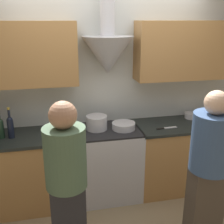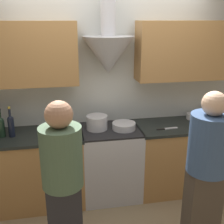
{
  "view_description": "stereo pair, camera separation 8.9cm",
  "coord_description": "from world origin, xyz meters",
  "px_view_note": "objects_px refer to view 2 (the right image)",
  "views": [
    {
      "loc": [
        -0.65,
        -2.78,
        2.17
      ],
      "look_at": [
        0.0,
        0.2,
        1.15
      ],
      "focal_mm": 45.0,
      "sensor_mm": 36.0,
      "label": 1
    },
    {
      "loc": [
        -0.56,
        -2.8,
        2.17
      ],
      "look_at": [
        0.0,
        0.2,
        1.15
      ],
      "focal_mm": 45.0,
      "sensor_mm": 36.0,
      "label": 2
    }
  ],
  "objects_px": {
    "mixing_bowl": "(124,126)",
    "stock_pot": "(97,122)",
    "stove_range": "(111,162)",
    "saucepan": "(193,116)",
    "person_foreground_right": "(206,175)",
    "orange_fruit": "(206,120)",
    "wine_bottle_5": "(11,125)",
    "wine_bottle_4": "(1,126)",
    "person_foreground_left": "(63,185)"
  },
  "relations": [
    {
      "from": "wine_bottle_5",
      "to": "person_foreground_right",
      "type": "relative_size",
      "value": 0.22
    },
    {
      "from": "person_foreground_left",
      "to": "person_foreground_right",
      "type": "height_order",
      "value": "person_foreground_right"
    },
    {
      "from": "wine_bottle_5",
      "to": "person_foreground_left",
      "type": "xyz_separation_m",
      "value": [
        0.55,
        -1.08,
        -0.16
      ]
    },
    {
      "from": "stove_range",
      "to": "mixing_bowl",
      "type": "relative_size",
      "value": 3.2
    },
    {
      "from": "person_foreground_right",
      "to": "mixing_bowl",
      "type": "bearing_deg",
      "value": 111.32
    },
    {
      "from": "wine_bottle_4",
      "to": "stock_pot",
      "type": "distance_m",
      "value": 1.08
    },
    {
      "from": "wine_bottle_4",
      "to": "stock_pot",
      "type": "height_order",
      "value": "wine_bottle_4"
    },
    {
      "from": "saucepan",
      "to": "person_foreground_left",
      "type": "relative_size",
      "value": 0.11
    },
    {
      "from": "stove_range",
      "to": "wine_bottle_5",
      "type": "bearing_deg",
      "value": -179.17
    },
    {
      "from": "saucepan",
      "to": "orange_fruit",
      "type": "bearing_deg",
      "value": -63.14
    },
    {
      "from": "wine_bottle_5",
      "to": "mixing_bowl",
      "type": "height_order",
      "value": "wine_bottle_5"
    },
    {
      "from": "wine_bottle_5",
      "to": "stove_range",
      "type": "bearing_deg",
      "value": 0.83
    },
    {
      "from": "orange_fruit",
      "to": "saucepan",
      "type": "distance_m",
      "value": 0.19
    },
    {
      "from": "stove_range",
      "to": "person_foreground_left",
      "type": "distance_m",
      "value": 1.31
    },
    {
      "from": "stock_pot",
      "to": "orange_fruit",
      "type": "xyz_separation_m",
      "value": [
        1.39,
        -0.04,
        -0.04
      ]
    },
    {
      "from": "saucepan",
      "to": "wine_bottle_5",
      "type": "bearing_deg",
      "value": -175.61
    },
    {
      "from": "stock_pot",
      "to": "person_foreground_right",
      "type": "height_order",
      "value": "person_foreground_right"
    },
    {
      "from": "mixing_bowl",
      "to": "stock_pot",
      "type": "bearing_deg",
      "value": 169.33
    },
    {
      "from": "person_foreground_left",
      "to": "wine_bottle_5",
      "type": "bearing_deg",
      "value": 116.87
    },
    {
      "from": "wine_bottle_4",
      "to": "person_foreground_right",
      "type": "height_order",
      "value": "person_foreground_right"
    },
    {
      "from": "wine_bottle_4",
      "to": "person_foreground_right",
      "type": "bearing_deg",
      "value": -32.64
    },
    {
      "from": "wine_bottle_4",
      "to": "mixing_bowl",
      "type": "distance_m",
      "value": 1.41
    },
    {
      "from": "wine_bottle_4",
      "to": "person_foreground_left",
      "type": "distance_m",
      "value": 1.28
    },
    {
      "from": "mixing_bowl",
      "to": "person_foreground_left",
      "type": "relative_size",
      "value": 0.18
    },
    {
      "from": "wine_bottle_5",
      "to": "person_foreground_right",
      "type": "xyz_separation_m",
      "value": [
        1.74,
        -1.17,
        -0.14
      ]
    },
    {
      "from": "wine_bottle_4",
      "to": "saucepan",
      "type": "height_order",
      "value": "wine_bottle_4"
    },
    {
      "from": "wine_bottle_4",
      "to": "mixing_bowl",
      "type": "bearing_deg",
      "value": -1.22
    },
    {
      "from": "wine_bottle_5",
      "to": "person_foreground_right",
      "type": "distance_m",
      "value": 2.1
    },
    {
      "from": "stock_pot",
      "to": "person_foreground_right",
      "type": "distance_m",
      "value": 1.44
    },
    {
      "from": "mixing_bowl",
      "to": "person_foreground_right",
      "type": "bearing_deg",
      "value": -68.68
    },
    {
      "from": "stove_range",
      "to": "mixing_bowl",
      "type": "bearing_deg",
      "value": -10.14
    },
    {
      "from": "wine_bottle_4",
      "to": "stock_pot",
      "type": "bearing_deg",
      "value": 1.59
    },
    {
      "from": "stove_range",
      "to": "saucepan",
      "type": "relative_size",
      "value": 4.95
    },
    {
      "from": "mixing_bowl",
      "to": "saucepan",
      "type": "bearing_deg",
      "value": 10.71
    },
    {
      "from": "stove_range",
      "to": "wine_bottle_4",
      "type": "height_order",
      "value": "wine_bottle_4"
    },
    {
      "from": "wine_bottle_4",
      "to": "stock_pot",
      "type": "relative_size",
      "value": 1.31
    },
    {
      "from": "stove_range",
      "to": "stock_pot",
      "type": "height_order",
      "value": "stock_pot"
    },
    {
      "from": "person_foreground_left",
      "to": "person_foreground_right",
      "type": "distance_m",
      "value": 1.2
    },
    {
      "from": "stove_range",
      "to": "person_foreground_right",
      "type": "bearing_deg",
      "value": -62.73
    },
    {
      "from": "wine_bottle_5",
      "to": "orange_fruit",
      "type": "relative_size",
      "value": 3.99
    },
    {
      "from": "saucepan",
      "to": "person_foreground_left",
      "type": "height_order",
      "value": "person_foreground_left"
    },
    {
      "from": "wine_bottle_5",
      "to": "mixing_bowl",
      "type": "distance_m",
      "value": 1.3
    },
    {
      "from": "wine_bottle_4",
      "to": "wine_bottle_5",
      "type": "relative_size",
      "value": 0.94
    },
    {
      "from": "orange_fruit",
      "to": "person_foreground_right",
      "type": "relative_size",
      "value": 0.05
    },
    {
      "from": "stove_range",
      "to": "mixing_bowl",
      "type": "xyz_separation_m",
      "value": [
        0.16,
        -0.03,
        0.49
      ]
    },
    {
      "from": "wine_bottle_5",
      "to": "mixing_bowl",
      "type": "bearing_deg",
      "value": -0.53
    },
    {
      "from": "stove_range",
      "to": "person_foreground_right",
      "type": "distance_m",
      "value": 1.41
    },
    {
      "from": "stock_pot",
      "to": "orange_fruit",
      "type": "bearing_deg",
      "value": -1.84
    },
    {
      "from": "orange_fruit",
      "to": "person_foreground_left",
      "type": "bearing_deg",
      "value": -149.35
    },
    {
      "from": "person_foreground_left",
      "to": "stock_pot",
      "type": "bearing_deg",
      "value": 69.16
    }
  ]
}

